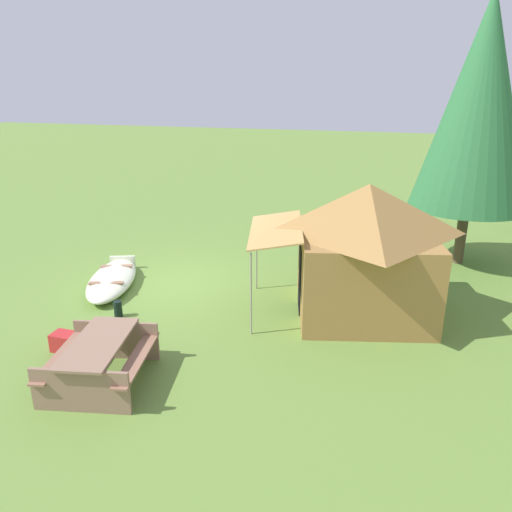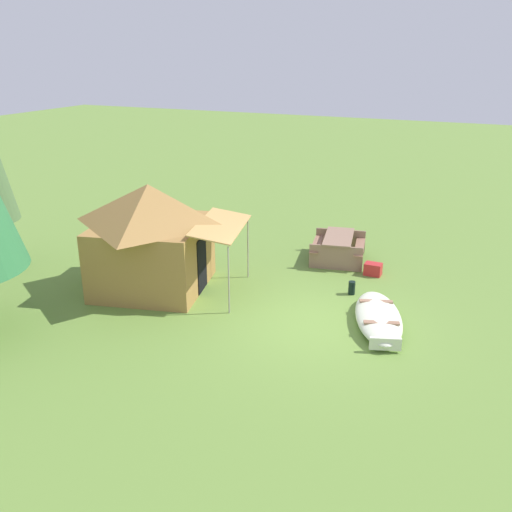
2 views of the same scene
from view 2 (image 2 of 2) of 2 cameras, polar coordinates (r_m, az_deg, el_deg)
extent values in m
plane|color=olive|center=(12.98, 5.40, -6.76)|extent=(80.00, 80.00, 0.00)
ellipsoid|color=beige|center=(13.06, 12.38, -6.12)|extent=(2.92, 1.84, 0.36)
ellipsoid|color=#4C4E43|center=(13.05, 12.39, -6.01)|extent=(2.67, 1.66, 0.13)
cube|color=#966A51|center=(13.49, 12.17, -4.55)|extent=(0.38, 0.78, 0.04)
cube|color=#966A51|center=(12.51, 12.71, -6.66)|extent=(0.38, 0.78, 0.04)
cube|color=beige|center=(11.94, 13.07, -8.73)|extent=(0.28, 0.64, 0.28)
cube|color=#A0743C|center=(14.67, -10.53, 0.04)|extent=(3.22, 3.17, 1.77)
pyramid|color=#A0743C|center=(14.26, -10.89, 5.26)|extent=(3.48, 3.42, 1.00)
cube|color=black|center=(14.31, -5.54, -0.84)|extent=(0.75, 0.20, 1.42)
cube|color=tan|center=(13.83, -3.60, 3.17)|extent=(2.60, 1.58, 0.19)
cylinder|color=gray|center=(15.09, -0.83, 0.79)|extent=(0.04, 0.04, 1.68)
cylinder|color=gray|center=(13.03, -2.80, -2.51)|extent=(0.04, 0.04, 1.68)
cube|color=#906D57|center=(16.54, 8.45, 1.95)|extent=(1.88, 1.12, 0.04)
cube|color=#966751|center=(16.68, 6.27, 1.29)|extent=(1.77, 0.59, 0.04)
cube|color=#966751|center=(16.60, 10.54, 0.96)|extent=(1.77, 0.59, 0.04)
cube|color=#906D57|center=(17.40, 8.61, 1.57)|extent=(0.34, 1.49, 0.71)
cube|color=#906D57|center=(15.94, 8.14, -0.19)|extent=(0.34, 1.49, 0.71)
cube|color=red|center=(15.80, 11.86, -1.33)|extent=(0.34, 0.47, 0.34)
cylinder|color=black|center=(14.48, 9.75, -3.23)|extent=(0.25, 0.25, 0.35)
camera|label=1|loc=(22.96, 2.35, 17.43)|focal=35.20mm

